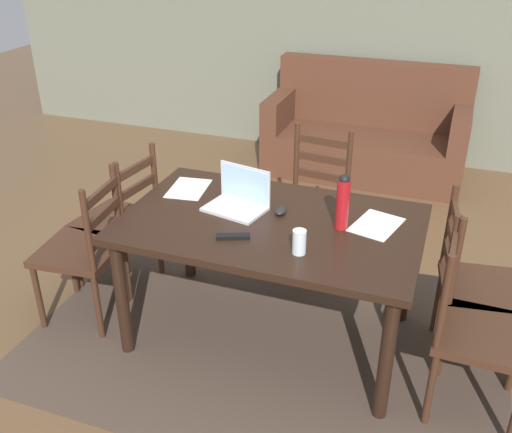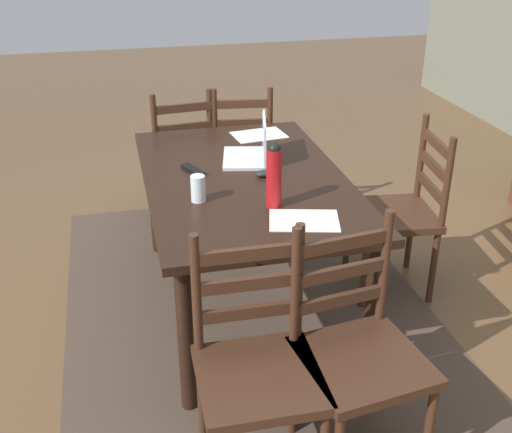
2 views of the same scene
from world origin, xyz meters
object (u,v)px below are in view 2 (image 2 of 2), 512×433
(dining_table, at_px, (245,193))
(chair_left_near, at_px, (182,158))
(drinking_glass, at_px, (198,189))
(laptop, at_px, (253,149))
(tv_remote, at_px, (193,170))
(computer_mouse, at_px, (265,173))
(chair_right_far, at_px, (357,353))
(water_bottle, at_px, (274,174))
(chair_far_head, at_px, (400,212))
(chair_right_near, at_px, (257,369))
(chair_left_far, at_px, (238,154))

(dining_table, xyz_separation_m, chair_left_near, (-1.08, -0.19, -0.20))
(chair_left_near, relative_size, drinking_glass, 7.71)
(laptop, distance_m, tv_remote, 0.35)
(dining_table, distance_m, drinking_glass, 0.38)
(computer_mouse, bearing_deg, dining_table, -103.89)
(chair_right_far, bearing_deg, tv_remote, -160.16)
(water_bottle, xyz_separation_m, drinking_glass, (-0.13, -0.32, -0.09))
(chair_right_far, height_order, laptop, laptop)
(chair_far_head, xyz_separation_m, chair_right_far, (1.07, -0.67, 0.00))
(chair_left_near, height_order, tv_remote, chair_left_near)
(chair_right_near, bearing_deg, chair_right_far, 89.94)
(chair_right_near, relative_size, drinking_glass, 7.71)
(chair_far_head, height_order, chair_right_near, same)
(chair_left_near, bearing_deg, chair_right_far, 10.03)
(chair_right_near, distance_m, water_bottle, 0.88)
(chair_right_near, relative_size, water_bottle, 3.16)
(chair_far_head, bearing_deg, chair_right_far, -31.96)
(chair_left_near, relative_size, computer_mouse, 9.50)
(computer_mouse, bearing_deg, chair_right_far, 3.40)
(chair_right_far, distance_m, water_bottle, 0.86)
(chair_far_head, xyz_separation_m, chair_right_near, (1.07, -1.06, 0.00))
(chair_right_far, relative_size, computer_mouse, 9.50)
(chair_left_near, height_order, water_bottle, water_bottle)
(dining_table, bearing_deg, tv_remote, -116.42)
(laptop, bearing_deg, chair_right_near, -12.48)
(chair_left_near, bearing_deg, computer_mouse, 14.76)
(water_bottle, relative_size, tv_remote, 1.77)
(chair_right_far, height_order, water_bottle, water_bottle)
(chair_right_near, bearing_deg, drinking_glass, -175.16)
(chair_left_near, height_order, computer_mouse, chair_left_near)
(chair_right_far, relative_size, chair_left_far, 1.00)
(laptop, bearing_deg, chair_left_far, 173.45)
(dining_table, xyz_separation_m, chair_left_far, (-1.08, 0.19, -0.20))
(chair_right_near, xyz_separation_m, water_bottle, (-0.72, 0.25, 0.45))
(water_bottle, bearing_deg, chair_left_far, 174.46)
(chair_far_head, relative_size, tv_remote, 5.59)
(laptop, bearing_deg, drinking_glass, -38.76)
(dining_table, distance_m, chair_right_near, 1.12)
(chair_left_far, distance_m, tv_remote, 1.10)
(dining_table, height_order, drinking_glass, drinking_glass)
(computer_mouse, bearing_deg, chair_far_head, 89.67)
(chair_right_far, xyz_separation_m, laptop, (-1.30, -0.10, 0.35))
(chair_left_far, bearing_deg, computer_mouse, -4.81)
(dining_table, xyz_separation_m, tv_remote, (-0.12, -0.24, 0.10))
(chair_right_far, bearing_deg, chair_left_near, -169.97)
(laptop, relative_size, tv_remote, 2.12)
(chair_right_near, distance_m, chair_left_far, 2.19)
(laptop, xyz_separation_m, computer_mouse, (0.24, 0.01, -0.04))
(chair_right_near, bearing_deg, chair_left_near, 179.91)
(chair_right_near, xyz_separation_m, laptop, (-1.30, 0.29, 0.35))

